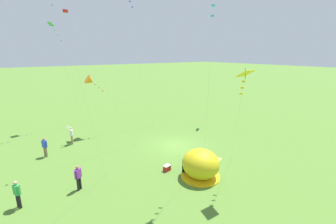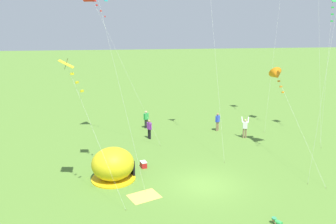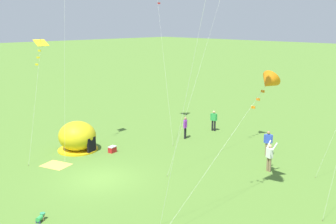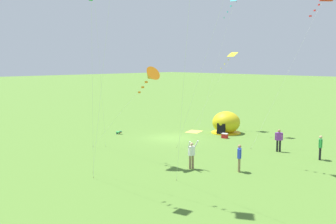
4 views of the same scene
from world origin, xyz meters
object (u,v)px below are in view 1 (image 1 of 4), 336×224
person_flying_kite (71,134)px  kite_green (53,30)px  person_with_toddler (17,193)px  cooler_box (167,168)px  toddler_crawling (198,129)px  popup_tent (201,164)px  person_near_tent (45,146)px  person_far_back (78,176)px  kite_orange (90,81)px  kite_yellow (244,78)px

person_flying_kite → kite_green: bearing=-5.6°
person_flying_kite → person_with_toddler: size_ratio=1.10×
cooler_box → toddler_crawling: 9.91m
popup_tent → person_near_tent: size_ratio=1.63×
popup_tent → person_near_tent: popup_tent is taller
person_far_back → toddler_crawling: bearing=-73.4°
person_far_back → person_near_tent: (6.68, 1.11, 0.00)m
person_with_toddler → kite_orange: kite_orange is taller
person_far_back → kite_green: kite_green is taller
popup_tent → kite_yellow: (-2.15, -1.23, 6.23)m
person_far_back → person_near_tent: same height
popup_tent → person_far_back: size_ratio=1.63×
cooler_box → person_flying_kite: size_ratio=0.31×
person_near_tent → toddler_crawling: bearing=-98.9°
toddler_crawling → person_near_tent: bearing=81.1°
toddler_crawling → person_with_toddler: person_with_toddler is taller
person_far_back → kite_green: 18.37m
person_far_back → kite_green: size_ratio=0.14×
person_with_toddler → kite_orange: size_ratio=0.22×
kite_orange → kite_green: size_ratio=0.66×
popup_tent → cooler_box: (2.11, 1.46, -0.78)m
person_flying_kite → kite_yellow: bearing=-152.0°
toddler_crawling → person_flying_kite: person_flying_kite is taller
cooler_box → kite_orange: size_ratio=0.07×
popup_tent → person_far_back: 8.28m
kite_green → kite_orange: bearing=-161.2°
toddler_crawling → kite_yellow: (-9.81, 5.51, 7.05)m
kite_yellow → kite_orange: size_ratio=0.99×
person_flying_kite → person_near_tent: 3.00m
kite_orange → person_near_tent: bearing=118.9°
toddler_crawling → person_far_back: person_far_back is taller
cooler_box → toddler_crawling: (5.56, -8.20, -0.04)m
kite_yellow → kite_orange: (15.03, 4.79, -1.32)m
person_with_toddler → kite_yellow: size_ratio=0.22×
toddler_crawling → kite_orange: bearing=63.2°
person_near_tent → person_flying_kite: bearing=-56.9°
kite_orange → person_with_toddler: bearing=141.9°
kite_yellow → person_near_tent: bearing=39.0°
cooler_box → person_far_back: (1.28, 6.10, 0.74)m
kite_orange → person_far_back: bearing=157.2°
person_flying_kite → kite_orange: kite_orange is taller
cooler_box → toddler_crawling: size_ratio=1.10×
kite_yellow → kite_green: (20.69, 6.72, 3.92)m
person_with_toddler → kite_yellow: 14.77m
cooler_box → person_with_toddler: bearing=81.3°
person_near_tent → kite_orange: 7.64m
cooler_box → person_with_toddler: 9.55m
popup_tent → person_far_back: (3.39, 7.55, -0.03)m
popup_tent → kite_orange: 14.24m
kite_yellow → kite_green: size_ratio=0.65×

